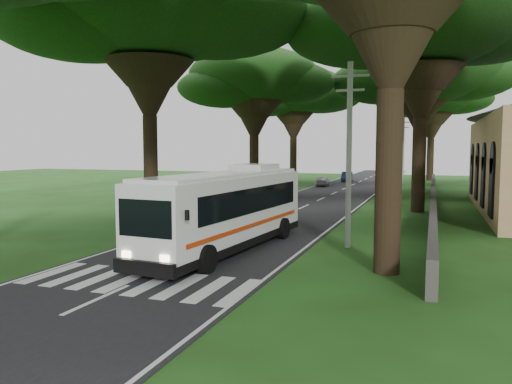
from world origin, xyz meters
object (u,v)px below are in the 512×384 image
at_px(pole_far, 403,150).
at_px(distant_car_c, 390,171).
at_px(pole_near, 349,152).
at_px(coach_bus, 227,209).
at_px(pole_mid, 389,150).
at_px(distant_car_a, 322,181).
at_px(pedestrian, 175,202).
at_px(distant_car_b, 347,177).

height_order(pole_far, distant_car_c, pole_far).
distance_m(pole_near, pole_far, 40.00).
bearing_deg(pole_far, coach_bus, -96.33).
xyz_separation_m(pole_mid, coach_bus, (-4.70, -22.36, -2.40)).
distance_m(pole_far, distant_car_a, 10.72).
xyz_separation_m(distant_car_a, pedestrian, (-3.71, -27.75, 0.25)).
xyz_separation_m(pole_mid, distant_car_c, (-2.95, 39.95, -3.40)).
bearing_deg(coach_bus, pole_near, 31.46).
relative_size(pole_far, distant_car_b, 2.10).
distance_m(pole_near, distant_car_c, 60.12).
bearing_deg(pole_near, distant_car_a, 103.83).
bearing_deg(pedestrian, distant_car_a, -5.14).
xyz_separation_m(pole_mid, distant_car_a, (-8.50, 14.54, -3.57)).
xyz_separation_m(pole_near, pedestrian, (-12.21, 6.79, -3.31)).
height_order(pole_near, distant_car_a, pole_near).
bearing_deg(distant_car_a, pole_mid, 112.62).
relative_size(pole_near, pole_far, 1.00).
bearing_deg(distant_car_a, pole_far, -154.96).
relative_size(pole_near, pedestrian, 4.62).
distance_m(pole_mid, pedestrian, 18.29).
relative_size(pole_near, pole_mid, 1.00).
height_order(pole_near, pole_far, same).
bearing_deg(distant_car_b, coach_bus, -92.94).
bearing_deg(distant_car_c, distant_car_b, 68.53).
distance_m(pole_far, pedestrian, 35.54).
relative_size(distant_car_b, distant_car_c, 0.74).
relative_size(pole_far, distant_car_c, 1.55).
xyz_separation_m(pole_far, distant_car_b, (-7.16, 3.62, -3.52)).
height_order(pole_mid, pole_far, same).
xyz_separation_m(distant_car_b, distant_car_c, (4.21, 16.34, 0.12)).
xyz_separation_m(pole_near, distant_car_a, (-8.50, 34.54, -3.57)).
relative_size(pole_near, coach_bus, 0.70).
bearing_deg(pole_far, distant_car_b, 153.20).
xyz_separation_m(pole_far, pedestrian, (-12.21, -33.21, -3.31)).
bearing_deg(pedestrian, pole_near, -116.59).
relative_size(coach_bus, pedestrian, 6.58).
bearing_deg(pole_near, distant_car_b, 99.32).
height_order(pole_far, coach_bus, pole_far).
relative_size(pole_mid, coach_bus, 0.70).
height_order(pole_near, pole_mid, same).
relative_size(distant_car_a, distant_car_c, 0.66).
xyz_separation_m(pole_far, distant_car_a, (-8.50, -5.46, -3.57)).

